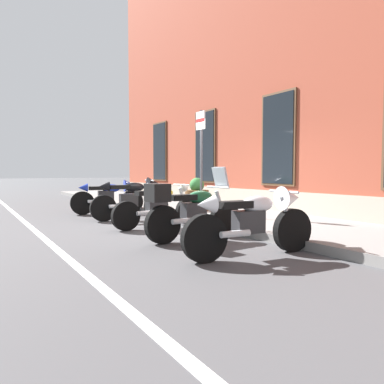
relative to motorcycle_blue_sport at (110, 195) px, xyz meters
name	(u,v)px	position (x,y,z in m)	size (l,w,h in m)	color
ground_plane	(191,224)	(3.09, 0.84, -0.54)	(140.00, 140.00, 0.00)	#424244
sidewalk	(238,217)	(3.09, 2.24, -0.47)	(26.92, 2.80, 0.15)	slate
lane_stripe	(43,238)	(3.09, -2.36, -0.54)	(26.92, 0.12, 0.01)	silver
brick_pub_facade	(356,52)	(3.09, 6.95, 4.43)	(20.92, 6.74, 9.97)	brown
motorcycle_blue_sport	(110,195)	(0.00, 0.00, 0.00)	(0.67, 2.07, 0.99)	black
motorcycle_black_sport	(133,197)	(1.60, 0.04, 0.04)	(0.62, 2.02, 1.08)	black
motorcycle_yellow_naked	(159,206)	(3.09, 0.02, -0.07)	(0.62, 2.16, 0.94)	black
motorcycle_green_touring	(191,210)	(4.71, -0.18, 0.00)	(0.62, 2.04, 1.31)	black
motorcycle_white_sport	(256,218)	(6.25, -0.04, 0.00)	(0.62, 2.18, 1.00)	black
parking_sign	(201,148)	(2.70, 1.38, 1.26)	(0.36, 0.07, 2.57)	#4C4C51
barrel_planter	(197,197)	(1.78, 1.85, -0.03)	(0.69, 0.69, 0.90)	brown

